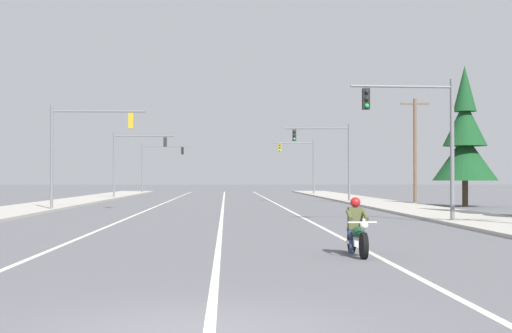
{
  "coord_description": "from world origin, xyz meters",
  "views": [
    {
      "loc": [
        0.4,
        -9.86,
        1.96
      ],
      "look_at": [
        1.47,
        17.64,
        2.35
      ],
      "focal_mm": 53.89,
      "sensor_mm": 36.0,
      "label": 1
    }
  ],
  "objects_px": {
    "traffic_signal_near_left": "(79,140)",
    "traffic_signal_far_right": "(302,159)",
    "motorcycle_with_rider": "(357,232)",
    "traffic_signal_mid_left": "(132,154)",
    "traffic_signal_mid_right": "(330,150)",
    "traffic_signal_near_right": "(423,128)",
    "conifer_tree_right_verge_far": "(465,142)",
    "utility_pole_right_far": "(415,148)",
    "traffic_signal_far_left": "(156,160)"
  },
  "relations": [
    {
      "from": "traffic_signal_near_left",
      "to": "traffic_signal_mid_right",
      "type": "xyz_separation_m",
      "value": [
        16.86,
        14.97,
        -0.02
      ]
    },
    {
      "from": "utility_pole_right_far",
      "to": "conifer_tree_right_verge_far",
      "type": "bearing_deg",
      "value": -83.49
    },
    {
      "from": "traffic_signal_far_right",
      "to": "traffic_signal_far_left",
      "type": "xyz_separation_m",
      "value": [
        -17.29,
        10.43,
        0.08
      ]
    },
    {
      "from": "traffic_signal_mid_left",
      "to": "traffic_signal_far_left",
      "type": "relative_size",
      "value": 1.0
    },
    {
      "from": "traffic_signal_near_left",
      "to": "utility_pole_right_far",
      "type": "relative_size",
      "value": 0.76
    },
    {
      "from": "traffic_signal_mid_right",
      "to": "traffic_signal_far_left",
      "type": "bearing_deg",
      "value": 115.2
    },
    {
      "from": "traffic_signal_far_left",
      "to": "conifer_tree_right_verge_far",
      "type": "relative_size",
      "value": 0.65
    },
    {
      "from": "traffic_signal_near_left",
      "to": "traffic_signal_mid_right",
      "type": "relative_size",
      "value": 1.0
    },
    {
      "from": "traffic_signal_near_left",
      "to": "utility_pole_right_far",
      "type": "distance_m",
      "value": 27.77
    },
    {
      "from": "traffic_signal_mid_left",
      "to": "utility_pole_right_far",
      "type": "relative_size",
      "value": 0.76
    },
    {
      "from": "motorcycle_with_rider",
      "to": "traffic_signal_mid_left",
      "type": "height_order",
      "value": "traffic_signal_mid_left"
    },
    {
      "from": "motorcycle_with_rider",
      "to": "conifer_tree_right_verge_far",
      "type": "height_order",
      "value": "conifer_tree_right_verge_far"
    },
    {
      "from": "traffic_signal_near_right",
      "to": "traffic_signal_far_left",
      "type": "distance_m",
      "value": 66.17
    },
    {
      "from": "traffic_signal_near_right",
      "to": "utility_pole_right_far",
      "type": "xyz_separation_m",
      "value": [
        6.49,
        27.58,
        0.24
      ]
    },
    {
      "from": "traffic_signal_near_left",
      "to": "traffic_signal_far_right",
      "type": "bearing_deg",
      "value": 67.06
    },
    {
      "from": "traffic_signal_mid_left",
      "to": "traffic_signal_far_left",
      "type": "distance_m",
      "value": 23.84
    },
    {
      "from": "traffic_signal_mid_right",
      "to": "traffic_signal_far_left",
      "type": "height_order",
      "value": "same"
    },
    {
      "from": "utility_pole_right_far",
      "to": "conifer_tree_right_verge_far",
      "type": "distance_m",
      "value": 9.38
    },
    {
      "from": "traffic_signal_mid_left",
      "to": "utility_pole_right_far",
      "type": "height_order",
      "value": "utility_pole_right_far"
    },
    {
      "from": "traffic_signal_near_left",
      "to": "utility_pole_right_far",
      "type": "height_order",
      "value": "utility_pole_right_far"
    },
    {
      "from": "traffic_signal_near_right",
      "to": "traffic_signal_mid_left",
      "type": "distance_m",
      "value": 43.64
    },
    {
      "from": "traffic_signal_near_left",
      "to": "traffic_signal_far_right",
      "type": "xyz_separation_m",
      "value": [
        17.19,
        40.6,
        -0.06
      ]
    },
    {
      "from": "traffic_signal_mid_right",
      "to": "traffic_signal_far_right",
      "type": "relative_size",
      "value": 1.0
    },
    {
      "from": "motorcycle_with_rider",
      "to": "utility_pole_right_far",
      "type": "bearing_deg",
      "value": 74.11
    },
    {
      "from": "conifer_tree_right_verge_far",
      "to": "traffic_signal_near_left",
      "type": "bearing_deg",
      "value": -167.66
    },
    {
      "from": "traffic_signal_near_left",
      "to": "traffic_signal_far_left",
      "type": "bearing_deg",
      "value": 90.12
    },
    {
      "from": "traffic_signal_mid_left",
      "to": "traffic_signal_far_right",
      "type": "bearing_deg",
      "value": 37.57
    },
    {
      "from": "motorcycle_with_rider",
      "to": "utility_pole_right_far",
      "type": "xyz_separation_m",
      "value": [
        11.66,
        40.97,
        3.73
      ]
    },
    {
      "from": "traffic_signal_far_left",
      "to": "traffic_signal_mid_left",
      "type": "bearing_deg",
      "value": -90.34
    },
    {
      "from": "traffic_signal_mid_right",
      "to": "traffic_signal_mid_left",
      "type": "height_order",
      "value": "same"
    },
    {
      "from": "traffic_signal_mid_right",
      "to": "traffic_signal_far_left",
      "type": "relative_size",
      "value": 1.0
    },
    {
      "from": "traffic_signal_near_right",
      "to": "conifer_tree_right_verge_far",
      "type": "distance_m",
      "value": 19.76
    },
    {
      "from": "traffic_signal_near_left",
      "to": "traffic_signal_far_left",
      "type": "relative_size",
      "value": 1.0
    },
    {
      "from": "traffic_signal_near_left",
      "to": "conifer_tree_right_verge_far",
      "type": "bearing_deg",
      "value": 12.34
    },
    {
      "from": "traffic_signal_mid_left",
      "to": "traffic_signal_far_right",
      "type": "xyz_separation_m",
      "value": [
        17.44,
        13.41,
        -0.07
      ]
    },
    {
      "from": "traffic_signal_far_right",
      "to": "conifer_tree_right_verge_far",
      "type": "bearing_deg",
      "value": -78.08
    },
    {
      "from": "traffic_signal_near_right",
      "to": "traffic_signal_near_left",
      "type": "xyz_separation_m",
      "value": [
        -17.06,
        12.88,
        0.06
      ]
    },
    {
      "from": "traffic_signal_far_right",
      "to": "traffic_signal_mid_right",
      "type": "bearing_deg",
      "value": -90.73
    },
    {
      "from": "traffic_signal_far_right",
      "to": "traffic_signal_mid_left",
      "type": "bearing_deg",
      "value": -142.43
    },
    {
      "from": "traffic_signal_far_left",
      "to": "utility_pole_right_far",
      "type": "relative_size",
      "value": 0.76
    },
    {
      "from": "traffic_signal_near_right",
      "to": "traffic_signal_mid_right",
      "type": "distance_m",
      "value": 27.84
    },
    {
      "from": "traffic_signal_near_left",
      "to": "traffic_signal_far_left",
      "type": "height_order",
      "value": "same"
    },
    {
      "from": "traffic_signal_mid_right",
      "to": "motorcycle_with_rider",
      "type": "bearing_deg",
      "value": -96.86
    },
    {
      "from": "traffic_signal_near_left",
      "to": "traffic_signal_far_right",
      "type": "relative_size",
      "value": 1.0
    },
    {
      "from": "traffic_signal_near_right",
      "to": "utility_pole_right_far",
      "type": "relative_size",
      "value": 0.76
    },
    {
      "from": "motorcycle_with_rider",
      "to": "traffic_signal_near_left",
      "type": "distance_m",
      "value": 29.05
    },
    {
      "from": "traffic_signal_far_left",
      "to": "conifer_tree_right_verge_far",
      "type": "xyz_separation_m",
      "value": [
        24.73,
        -45.64,
        0.18
      ]
    },
    {
      "from": "traffic_signal_near_right",
      "to": "traffic_signal_far_right",
      "type": "relative_size",
      "value": 1.0
    },
    {
      "from": "motorcycle_with_rider",
      "to": "traffic_signal_far_left",
      "type": "relative_size",
      "value": 0.35
    },
    {
      "from": "traffic_signal_near_left",
      "to": "traffic_signal_mid_left",
      "type": "xyz_separation_m",
      "value": [
        -0.25,
        27.19,
        0.01
      ]
    }
  ]
}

